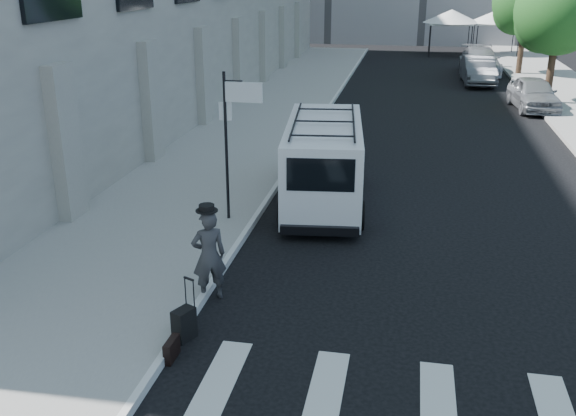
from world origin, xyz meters
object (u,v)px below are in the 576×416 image
at_px(parked_car_a, 533,94).
at_px(parked_car_c, 480,61).
at_px(businessman, 209,256).
at_px(briefcase, 172,349).
at_px(cargo_van, 324,161).
at_px(suitcase, 184,324).
at_px(parked_car_b, 478,70).

relative_size(parked_car_a, parked_car_c, 0.78).
height_order(businessman, parked_car_c, businessman).
distance_m(briefcase, parked_car_c, 32.51).
xyz_separation_m(businessman, cargo_van, (1.32, 5.71, 0.25)).
bearing_deg(parked_car_c, parked_car_a, -83.05).
xyz_separation_m(businessman, suitcase, (0.00, -1.44, -0.59)).
bearing_deg(cargo_van, parked_car_c, 69.76).
bearing_deg(businessman, cargo_van, -133.05).
relative_size(cargo_van, parked_car_a, 1.41).
relative_size(businessman, parked_car_b, 0.39).
height_order(suitcase, parked_car_a, parked_car_a).
distance_m(businessman, parked_car_c, 30.53).
bearing_deg(suitcase, businessman, 114.61).
height_order(parked_car_a, parked_car_c, parked_car_c).
xyz_separation_m(briefcase, suitcase, (0.00, 0.60, 0.11)).
height_order(parked_car_a, parked_car_b, parked_car_b).
xyz_separation_m(businessman, parked_car_a, (8.70, 19.36, -0.16)).
bearing_deg(parked_car_b, businessman, -106.72).
bearing_deg(businessman, parked_car_c, -133.82).
xyz_separation_m(businessman, briefcase, (0.00, -2.03, -0.70)).
height_order(briefcase, parked_car_b, parked_car_b).
height_order(businessman, parked_car_b, businessman).
bearing_deg(briefcase, suitcase, 90.71).
xyz_separation_m(suitcase, cargo_van, (1.32, 7.15, 0.84)).
xyz_separation_m(parked_car_a, parked_car_b, (-1.80, 6.60, 0.03)).
relative_size(businessman, parked_car_a, 0.42).
relative_size(briefcase, parked_car_b, 0.10).
xyz_separation_m(parked_car_b, parked_car_c, (0.38, 3.68, 0.03)).
relative_size(briefcase, parked_car_c, 0.08).
height_order(businessman, parked_car_a, businessman).
relative_size(suitcase, cargo_van, 0.18).
height_order(suitcase, parked_car_b, parked_car_b).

